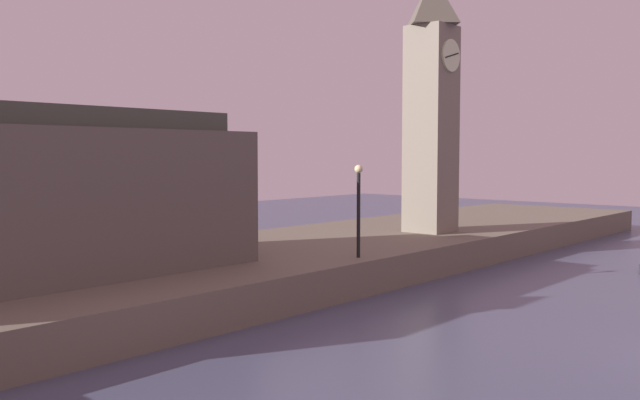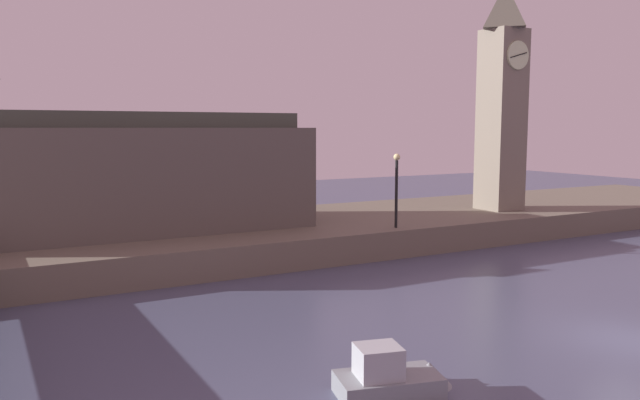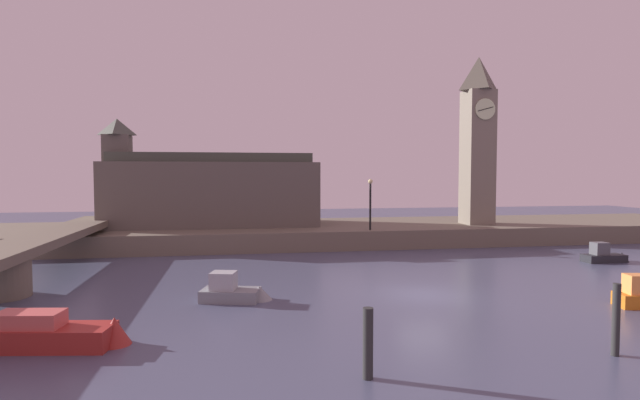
{
  "view_description": "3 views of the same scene",
  "coord_description": "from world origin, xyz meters",
  "px_view_note": "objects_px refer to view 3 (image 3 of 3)",
  "views": [
    {
      "loc": [
        -21.8,
        -3.25,
        5.97
      ],
      "look_at": [
        0.9,
        16.71,
        3.94
      ],
      "focal_mm": 38.73,
      "sensor_mm": 36.0,
      "label": 1
    },
    {
      "loc": [
        -18.34,
        -12.31,
        6.88
      ],
      "look_at": [
        -3.71,
        14.15,
        3.38
      ],
      "focal_mm": 35.21,
      "sensor_mm": 36.0,
      "label": 2
    },
    {
      "loc": [
        -9.09,
        -22.98,
        5.91
      ],
      "look_at": [
        -2.41,
        15.85,
        3.85
      ],
      "focal_mm": 28.13,
      "sensor_mm": 36.0,
      "label": 3
    }
  ],
  "objects_px": {
    "boat_barge_dark": "(607,256)",
    "clock_tower": "(478,138)",
    "boat_cruiser_grey": "(237,291)",
    "parliament_hall": "(208,190)",
    "streetlamp": "(370,198)",
    "mooring_post_left": "(368,343)",
    "mooring_post_right": "(616,320)",
    "boat_dinghy_red": "(61,334)"
  },
  "relations": [
    {
      "from": "clock_tower",
      "to": "boat_dinghy_red",
      "type": "height_order",
      "value": "clock_tower"
    },
    {
      "from": "parliament_hall",
      "to": "boat_cruiser_grey",
      "type": "xyz_separation_m",
      "value": [
        2.26,
        -20.52,
        -4.08
      ]
    },
    {
      "from": "clock_tower",
      "to": "boat_barge_dark",
      "type": "relative_size",
      "value": 4.46
    },
    {
      "from": "clock_tower",
      "to": "boat_barge_dark",
      "type": "height_order",
      "value": "clock_tower"
    },
    {
      "from": "streetlamp",
      "to": "boat_cruiser_grey",
      "type": "height_order",
      "value": "streetlamp"
    },
    {
      "from": "parliament_hall",
      "to": "mooring_post_right",
      "type": "xyz_separation_m",
      "value": [
        14.35,
        -29.77,
        -3.33
      ]
    },
    {
      "from": "boat_dinghy_red",
      "to": "boat_cruiser_grey",
      "type": "xyz_separation_m",
      "value": [
        5.94,
        5.37,
        -0.04
      ]
    },
    {
      "from": "mooring_post_right",
      "to": "boat_dinghy_red",
      "type": "bearing_deg",
      "value": 167.88
    },
    {
      "from": "boat_cruiser_grey",
      "to": "parliament_hall",
      "type": "bearing_deg",
      "value": 96.28
    },
    {
      "from": "mooring_post_right",
      "to": "boat_cruiser_grey",
      "type": "relative_size",
      "value": 0.66
    },
    {
      "from": "boat_cruiser_grey",
      "to": "clock_tower",
      "type": "bearing_deg",
      "value": 40.03
    },
    {
      "from": "parliament_hall",
      "to": "streetlamp",
      "type": "distance_m",
      "value": 14.04
    },
    {
      "from": "parliament_hall",
      "to": "streetlamp",
      "type": "xyz_separation_m",
      "value": [
        12.72,
        -5.93,
        -0.53
      ]
    },
    {
      "from": "parliament_hall",
      "to": "boat_cruiser_grey",
      "type": "bearing_deg",
      "value": -83.72
    },
    {
      "from": "boat_barge_dark",
      "to": "mooring_post_left",
      "type": "bearing_deg",
      "value": -142.8
    },
    {
      "from": "streetlamp",
      "to": "mooring_post_left",
      "type": "bearing_deg",
      "value": -105.62
    },
    {
      "from": "boat_dinghy_red",
      "to": "boat_cruiser_grey",
      "type": "distance_m",
      "value": 8.01
    },
    {
      "from": "parliament_hall",
      "to": "boat_dinghy_red",
      "type": "distance_m",
      "value": 26.46
    },
    {
      "from": "mooring_post_left",
      "to": "parliament_hall",
      "type": "bearing_deg",
      "value": 101.12
    },
    {
      "from": "boat_barge_dark",
      "to": "clock_tower",
      "type": "bearing_deg",
      "value": 107.51
    },
    {
      "from": "streetlamp",
      "to": "mooring_post_left",
      "type": "distance_m",
      "value": 25.36
    },
    {
      "from": "streetlamp",
      "to": "boat_cruiser_grey",
      "type": "xyz_separation_m",
      "value": [
        -10.46,
        -14.59,
        -3.55
      ]
    },
    {
      "from": "boat_barge_dark",
      "to": "mooring_post_right",
      "type": "bearing_deg",
      "value": -128.95
    },
    {
      "from": "parliament_hall",
      "to": "mooring_post_left",
      "type": "bearing_deg",
      "value": -78.88
    },
    {
      "from": "parliament_hall",
      "to": "mooring_post_left",
      "type": "relative_size",
      "value": 8.51
    },
    {
      "from": "clock_tower",
      "to": "parliament_hall",
      "type": "relative_size",
      "value": 0.82
    },
    {
      "from": "mooring_post_right",
      "to": "boat_barge_dark",
      "type": "height_order",
      "value": "mooring_post_right"
    },
    {
      "from": "boat_barge_dark",
      "to": "boat_cruiser_grey",
      "type": "height_order",
      "value": "boat_cruiser_grey"
    },
    {
      "from": "clock_tower",
      "to": "mooring_post_left",
      "type": "height_order",
      "value": "clock_tower"
    },
    {
      "from": "parliament_hall",
      "to": "clock_tower",
      "type": "bearing_deg",
      "value": -7.1
    },
    {
      "from": "mooring_post_left",
      "to": "boat_dinghy_red",
      "type": "relative_size",
      "value": 0.4
    },
    {
      "from": "streetlamp",
      "to": "boat_dinghy_red",
      "type": "xyz_separation_m",
      "value": [
        -16.4,
        -19.96,
        -3.51
      ]
    },
    {
      "from": "boat_dinghy_red",
      "to": "mooring_post_left",
      "type": "bearing_deg",
      "value": -24.09
    },
    {
      "from": "mooring_post_left",
      "to": "boat_dinghy_red",
      "type": "bearing_deg",
      "value": 155.91
    },
    {
      "from": "mooring_post_left",
      "to": "boat_dinghy_red",
      "type": "xyz_separation_m",
      "value": [
        -9.61,
        4.3,
        -0.56
      ]
    },
    {
      "from": "mooring_post_left",
      "to": "boat_cruiser_grey",
      "type": "bearing_deg",
      "value": 110.81
    },
    {
      "from": "boat_dinghy_red",
      "to": "boat_cruiser_grey",
      "type": "bearing_deg",
      "value": 42.15
    },
    {
      "from": "parliament_hall",
      "to": "boat_dinghy_red",
      "type": "bearing_deg",
      "value": -98.09
    },
    {
      "from": "boat_barge_dark",
      "to": "boat_dinghy_red",
      "type": "bearing_deg",
      "value": -159.23
    },
    {
      "from": "boat_cruiser_grey",
      "to": "boat_barge_dark",
      "type": "bearing_deg",
      "value": 14.15
    },
    {
      "from": "clock_tower",
      "to": "streetlamp",
      "type": "relative_size",
      "value": 3.64
    },
    {
      "from": "clock_tower",
      "to": "mooring_post_right",
      "type": "relative_size",
      "value": 6.14
    }
  ]
}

